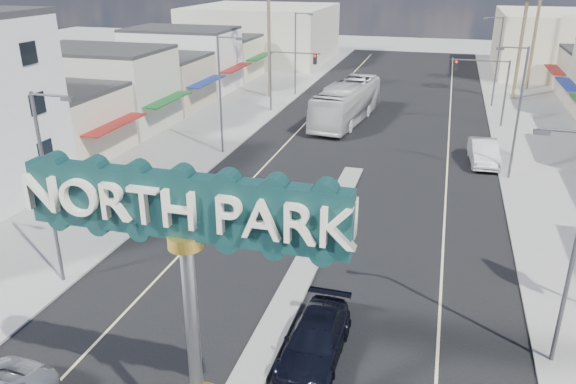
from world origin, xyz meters
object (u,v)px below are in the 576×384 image
Objects in this scene: streetlight_l_mid at (222,90)px; suv_right at (315,340)px; traffic_signal_left at (288,70)px; streetlight_l_near at (50,182)px; streetlight_r_mid at (517,107)px; gateway_sign at (190,299)px; traffic_signal_right at (486,79)px; streetlight_l_far at (297,50)px; car_parked_right at (484,152)px; city_bus at (347,103)px; streetlight_r_far at (496,58)px; streetlight_r_near at (571,241)px.

streetlight_l_mid is 1.73× the size of suv_right.
streetlight_l_near is at bearing -92.10° from traffic_signal_left.
streetlight_r_mid is (20.87, 0.00, 0.00)m from streetlight_l_mid.
gateway_sign is 1.53× the size of traffic_signal_right.
streetlight_l_far is at bearing 101.78° from gateway_sign.
traffic_signal_right is (18.37, 0.00, 0.00)m from traffic_signal_left.
streetlight_l_far is 1.00× the size of streetlight_r_mid.
streetlight_l_mid is 1.00× the size of streetlight_r_mid.
car_parked_right is 15.00m from city_bus.
car_parked_right is (-1.43, -19.03, -4.19)m from streetlight_r_far.
streetlight_r_mid reaches higher than city_bus.
city_bus is (-4.95, 34.08, 1.08)m from suv_right.
streetlight_r_far is at bearing 78.22° from gateway_sign.
car_parked_right reaches higher than suv_right.
traffic_signal_left is at bearing 180.00° from traffic_signal_right.
streetlight_r_near is at bearing -43.79° from streetlight_l_mid.
streetlight_l_near is 1.68× the size of car_parked_right.
streetlight_l_far is 1.68× the size of car_parked_right.
streetlight_l_near and streetlight_r_near have the same top height.
streetlight_l_far is (-10.43, 50.02, -0.86)m from gateway_sign.
car_parked_right is at bearing -44.40° from streetlight_l_far.
streetlight_l_far is at bearing 116.42° from streetlight_r_near.
streetlight_r_mid reaches higher than car_parked_right.
streetlight_l_near and streetlight_l_mid have the same top height.
streetlight_r_near is (1.25, -33.99, 0.79)m from traffic_signal_right.
streetlight_r_far is at bearing 46.52° from streetlight_l_mid.
traffic_signal_left reaches higher than city_bus.
streetlight_l_mid and streetlight_r_far have the same top height.
streetlight_r_near is at bearing 0.00° from streetlight_l_near.
streetlight_r_mid is 0.68× the size of city_bus.
streetlight_l_near reaches higher than suv_right.
traffic_signal_left is at bearing 119.99° from streetlight_r_near.
traffic_signal_right is 0.67× the size of streetlight_r_mid.
traffic_signal_left is at bearing 144.50° from streetlight_r_mid.
gateway_sign is 1.02× the size of streetlight_r_far.
streetlight_r_far is (10.43, 50.02, -0.86)m from gateway_sign.
streetlight_l_far is (-1.25, 8.01, 0.79)m from traffic_signal_left.
streetlight_r_near is 1.00× the size of streetlight_r_far.
streetlight_r_far is at bearing 81.14° from traffic_signal_right.
streetlight_r_far is at bearing 63.58° from streetlight_l_near.
streetlight_l_far is 46.90m from streetlight_r_near.
traffic_signal_right reaches higher than car_parked_right.
streetlight_r_mid is 1.68× the size of car_parked_right.
streetlight_l_far is 1.00× the size of streetlight_r_near.
streetlight_l_near is 30.37m from car_parked_right.
streetlight_l_mid reaches higher than suv_right.
city_bus is at bearing -143.18° from streetlight_r_far.
car_parked_right is at bearing 49.76° from streetlight_l_near.
traffic_signal_left is 1.16× the size of suv_right.
suv_right is at bearing -100.82° from streetlight_r_far.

